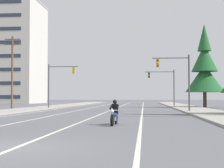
# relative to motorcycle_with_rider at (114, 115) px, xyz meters

# --- Properties ---
(ground_plane) EXTENTS (400.00, 400.00, 0.00)m
(ground_plane) POSITION_rel_motorcycle_with_rider_xyz_m (-2.47, -9.37, -0.59)
(ground_plane) COLOR #5B5B60
(lane_stripe_center) EXTENTS (0.16, 100.00, 0.01)m
(lane_stripe_center) POSITION_rel_motorcycle_with_rider_xyz_m (-2.33, 35.63, -0.58)
(lane_stripe_center) COLOR beige
(lane_stripe_center) RESTS_ON ground
(lane_stripe_left) EXTENTS (0.16, 100.00, 0.01)m
(lane_stripe_left) POSITION_rel_motorcycle_with_rider_xyz_m (-6.20, 35.63, -0.58)
(lane_stripe_left) COLOR beige
(lane_stripe_left) RESTS_ON ground
(lane_stripe_right) EXTENTS (0.16, 100.00, 0.01)m
(lane_stripe_right) POSITION_rel_motorcycle_with_rider_xyz_m (1.51, 35.63, -0.58)
(lane_stripe_right) COLOR beige
(lane_stripe_right) RESTS_ON ground
(lane_stripe_far_left) EXTENTS (0.16, 100.00, 0.01)m
(lane_stripe_far_left) POSITION_rel_motorcycle_with_rider_xyz_m (-9.77, 35.63, -0.58)
(lane_stripe_far_left) COLOR beige
(lane_stripe_far_left) RESTS_ON ground
(sidewalk_kerb_right) EXTENTS (4.40, 110.00, 0.14)m
(sidewalk_kerb_right) POSITION_rel_motorcycle_with_rider_xyz_m (8.03, 30.63, -0.52)
(sidewalk_kerb_right) COLOR #9E998E
(sidewalk_kerb_right) RESTS_ON ground
(sidewalk_kerb_left) EXTENTS (4.40, 110.00, 0.14)m
(sidewalk_kerb_left) POSITION_rel_motorcycle_with_rider_xyz_m (-12.97, 30.63, -0.52)
(sidewalk_kerb_left) COLOR #9E998E
(sidewalk_kerb_left) RESTS_ON ground
(motorcycle_with_rider) EXTENTS (0.70, 2.19, 1.46)m
(motorcycle_with_rider) POSITION_rel_motorcycle_with_rider_xyz_m (0.00, 0.00, 0.00)
(motorcycle_with_rider) COLOR black
(motorcycle_with_rider) RESTS_ON ground
(traffic_signal_near_right) EXTENTS (4.04, 0.41, 6.20)m
(traffic_signal_near_right) POSITION_rel_motorcycle_with_rider_xyz_m (5.44, 18.20, 3.46)
(traffic_signal_near_right) COLOR #47474C
(traffic_signal_near_right) RESTS_ON ground
(traffic_signal_near_left) EXTENTS (4.28, 0.37, 6.20)m
(traffic_signal_near_left) POSITION_rel_motorcycle_with_rider_xyz_m (-10.36, 27.65, 3.47)
(traffic_signal_near_left) COLOR #47474C
(traffic_signal_near_left) RESTS_ON ground
(traffic_signal_mid_right) EXTENTS (4.97, 0.37, 6.20)m
(traffic_signal_mid_right) POSITION_rel_motorcycle_with_rider_xyz_m (5.29, 38.94, 3.52)
(traffic_signal_mid_right) COLOR #47474C
(traffic_signal_mid_right) RESTS_ON ground
(utility_pole_left_near) EXTENTS (2.23, 0.26, 9.57)m
(utility_pole_left_near) POSITION_rel_motorcycle_with_rider_xyz_m (-15.43, 24.07, 4.57)
(utility_pole_left_near) COLOR brown
(utility_pole_left_near) RESTS_ON ground
(conifer_tree_right_verge_far) EXTENTS (5.83, 5.83, 12.84)m
(conifer_tree_right_verge_far) POSITION_rel_motorcycle_with_rider_xyz_m (10.93, 34.17, 5.30)
(conifer_tree_right_verge_far) COLOR #423023
(conifer_tree_right_verge_far) RESTS_ON ground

